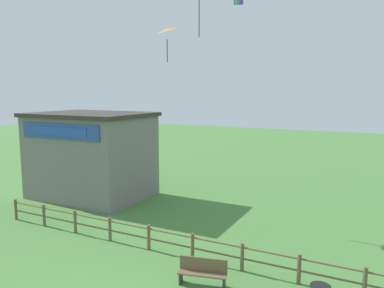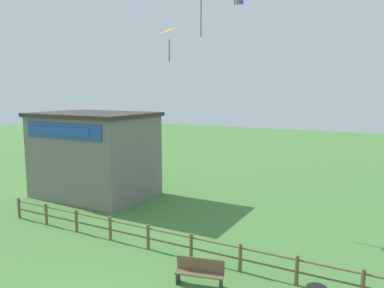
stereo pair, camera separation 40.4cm
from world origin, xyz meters
The scene contains 4 objects.
wooden_fence centered at (0.00, 5.88, 0.63)m, with size 19.03×0.14×1.10m.
seaside_building centered at (-8.95, 11.21, 2.72)m, with size 7.27×5.36×5.40m.
park_bench_near_fence centered at (2.26, 4.30, 0.50)m, with size 1.75×0.78×0.94m.
kite_orange_delta centered at (-3.29, 11.29, 10.05)m, with size 1.75×1.73×2.00m.
Camera 1 is at (7.55, -6.82, 6.72)m, focal length 35.00 mm.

